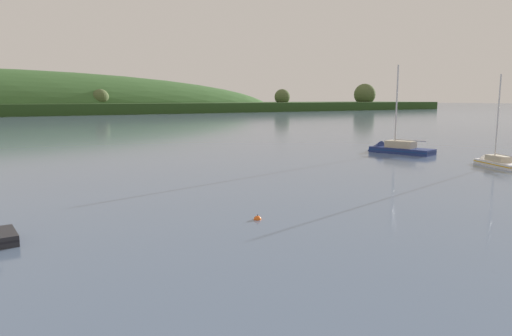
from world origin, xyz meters
name	(u,v)px	position (x,y,z in m)	size (l,w,h in m)	color
sailboat_near_mooring	(494,164)	(27.11, 38.12, 0.22)	(4.38, 7.02, 10.91)	white
sailboat_midwater_white	(394,151)	(26.92, 52.56, 0.25)	(5.39, 9.83, 13.23)	navy
mooring_buoy_far_upstream	(258,219)	(-7.43, 31.46, 0.00)	(0.48, 0.48, 0.56)	#EA5B19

